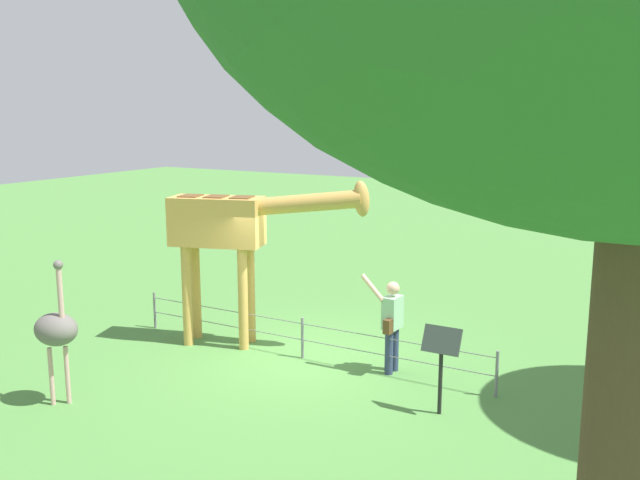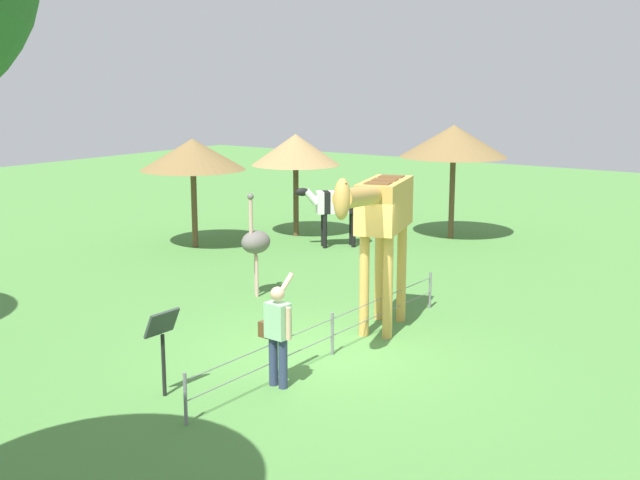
% 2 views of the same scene
% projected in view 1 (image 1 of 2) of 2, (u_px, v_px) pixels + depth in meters
% --- Properties ---
extents(ground_plane, '(60.00, 60.00, 0.00)m').
position_uv_depth(ground_plane, '(301.00, 359.00, 12.45)').
color(ground_plane, '#4C843D').
extents(giraffe, '(3.70, 1.56, 3.18)m').
position_uv_depth(giraffe, '(233.00, 230.00, 12.82)').
color(giraffe, gold).
rests_on(giraffe, ground_plane).
extents(visitor, '(0.67, 0.59, 1.69)m').
position_uv_depth(visitor, '(392.00, 321.00, 11.66)').
color(visitor, navy).
rests_on(visitor, ground_plane).
extents(ostrich, '(0.70, 0.56, 2.25)m').
position_uv_depth(ostrich, '(56.00, 330.00, 10.34)').
color(ostrich, '#CC9E93').
rests_on(ostrich, ground_plane).
extents(info_sign, '(0.56, 0.21, 1.32)m').
position_uv_depth(info_sign, '(441.00, 352.00, 10.05)').
color(info_sign, black).
rests_on(info_sign, ground_plane).
extents(wire_fence, '(7.05, 0.05, 0.75)m').
position_uv_depth(wire_fence, '(302.00, 336.00, 12.43)').
color(wire_fence, slate).
rests_on(wire_fence, ground_plane).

